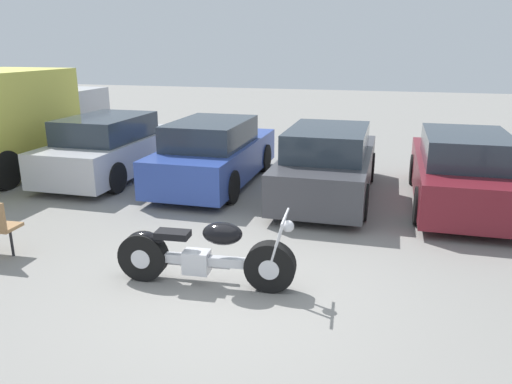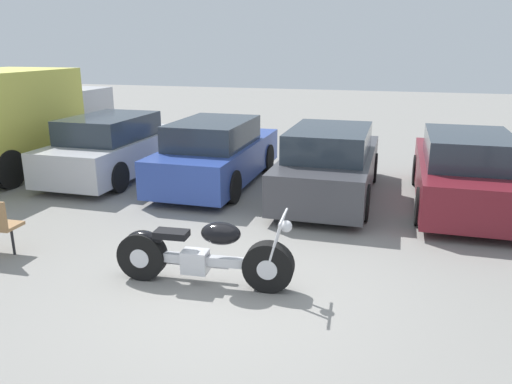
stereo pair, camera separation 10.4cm
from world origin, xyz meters
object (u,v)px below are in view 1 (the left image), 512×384
object	(u,v)px
parked_car_dark_grey	(328,164)
delivery_truck	(0,117)
motorcycle	(204,255)
parked_car_maroon	(462,171)
parked_car_silver	(113,148)
parked_car_blue	(215,154)

from	to	relation	value
parked_car_dark_grey	delivery_truck	distance (m)	7.89
motorcycle	parked_car_dark_grey	world-z (taller)	parked_car_dark_grey
parked_car_maroon	delivery_truck	distance (m)	10.46
parked_car_silver	delivery_truck	size ratio (longest dim) A/B	0.75
parked_car_silver	parked_car_dark_grey	distance (m)	5.17
motorcycle	delivery_truck	bearing A→B (deg)	147.47
motorcycle	parked_car_dark_grey	xyz separation A→B (m)	(1.05, 4.41, 0.27)
parked_car_silver	motorcycle	bearing A→B (deg)	-49.27
parked_car_silver	parked_car_maroon	distance (m)	7.74
parked_car_blue	parked_car_dark_grey	world-z (taller)	same
parked_car_silver	parked_car_maroon	size ratio (longest dim) A/B	1.00
motorcycle	parked_car_dark_grey	size ratio (longest dim) A/B	0.54
parked_car_silver	parked_car_maroon	xyz separation A→B (m)	(7.73, -0.31, 0.00)
motorcycle	parked_car_maroon	bearing A→B (deg)	50.93
parked_car_silver	parked_car_maroon	bearing A→B (deg)	-2.29
motorcycle	parked_car_maroon	distance (m)	5.76
parked_car_blue	parked_car_maroon	xyz separation A→B (m)	(5.16, -0.27, 0.00)
motorcycle	parked_car_blue	distance (m)	4.99
parked_car_dark_grey	delivery_truck	world-z (taller)	delivery_truck
motorcycle	parked_car_blue	world-z (taller)	parked_car_blue
delivery_truck	parked_car_dark_grey	bearing A→B (deg)	0.50
parked_car_maroon	delivery_truck	world-z (taller)	delivery_truck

